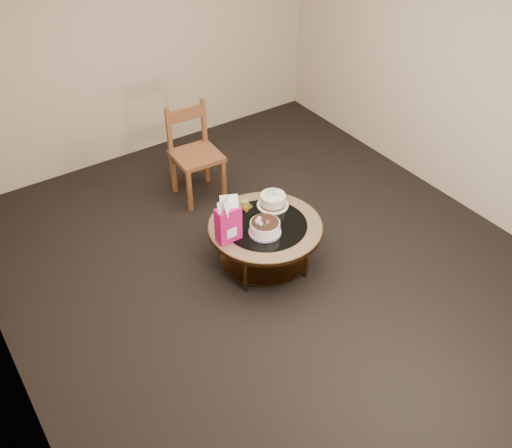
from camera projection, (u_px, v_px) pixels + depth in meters
ground at (265, 263)px, 5.28m from camera, size 5.00×5.00×0.00m
room_walls at (267, 113)px, 4.32m from camera, size 4.52×5.02×2.61m
coffee_table at (265, 231)px, 5.05m from camera, size 1.02×1.02×0.46m
decorated_cake at (265, 228)px, 4.87m from camera, size 0.28×0.28×0.16m
cream_cake at (273, 200)px, 5.18m from camera, size 0.29×0.29×0.18m
gift_bag at (228, 220)px, 4.72m from camera, size 0.21×0.15×0.41m
pillar_candle at (245, 205)px, 5.17m from camera, size 0.12×0.12×0.08m
dining_chair at (195, 153)px, 5.85m from camera, size 0.48×0.48×0.99m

